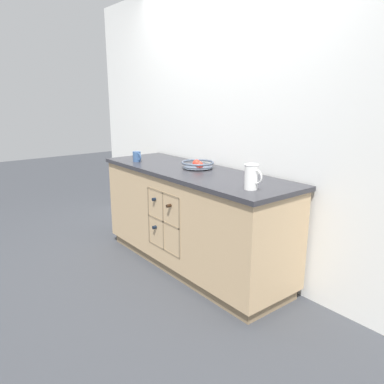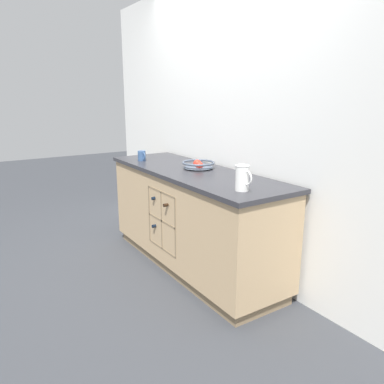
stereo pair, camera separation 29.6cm
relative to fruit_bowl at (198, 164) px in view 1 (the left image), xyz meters
The scene contains 6 objects.
ground_plane 0.93m from the fruit_bowl, 78.17° to the right, with size 14.00×14.00×0.00m, color #383A3F.
back_wall 0.45m from the fruit_bowl, 86.88° to the left, with size 4.40×0.06×2.55m, color white.
kitchen_island 0.48m from the fruit_bowl, 78.65° to the right, with size 2.01×0.66×0.89m.
fruit_bowl is the anchor object (origin of this frame).
white_pitcher 0.82m from the fruit_bowl, 12.83° to the right, with size 0.15×0.10×0.17m.
ceramic_mug 0.67m from the fruit_bowl, 159.30° to the right, with size 0.11×0.08×0.10m.
Camera 1 is at (2.46, -1.94, 1.51)m, focal length 35.00 mm.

